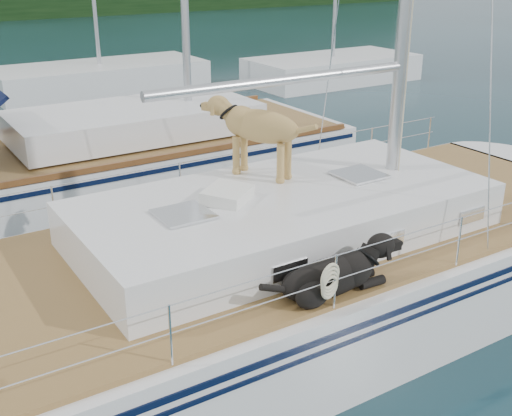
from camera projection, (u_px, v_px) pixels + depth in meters
ground at (231, 336)px, 8.23m from camera, size 120.00×120.00×0.00m
main_sailboat at (237, 287)px, 8.02m from camera, size 12.00×3.80×14.01m
neighbor_sailboat at (86, 169)px, 12.57m from camera, size 11.00×3.50×13.30m
bg_boat_center at (101, 78)px, 22.60m from camera, size 7.20×3.00×11.65m
bg_boat_east at (332, 70)px, 24.21m from camera, size 6.40×3.00×11.65m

